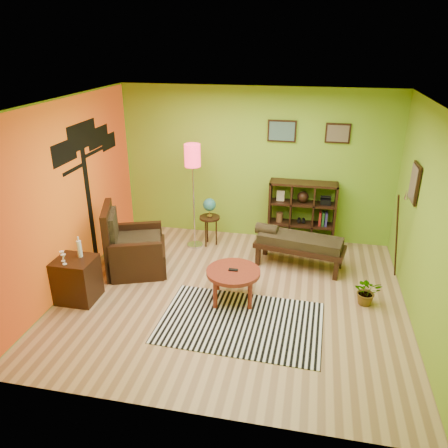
% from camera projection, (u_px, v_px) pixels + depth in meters
% --- Properties ---
extents(ground, '(5.00, 5.00, 0.00)m').
position_uv_depth(ground, '(232.00, 296.00, 6.52)').
color(ground, tan).
rests_on(ground, ground).
extents(room_shell, '(5.04, 4.54, 2.82)m').
position_uv_depth(room_shell, '(227.00, 180.00, 5.83)').
color(room_shell, '#80B328').
rests_on(room_shell, ground).
extents(zebra_rug, '(2.22, 1.50, 0.01)m').
position_uv_depth(zebra_rug, '(241.00, 322.00, 5.92)').
color(zebra_rug, white).
rests_on(zebra_rug, ground).
extents(coffee_table, '(0.78, 0.78, 0.50)m').
position_uv_depth(coffee_table, '(233.00, 274.00, 6.29)').
color(coffee_table, maroon).
rests_on(coffee_table, ground).
extents(armchair, '(1.18, 1.17, 1.13)m').
position_uv_depth(armchair, '(132.00, 251.00, 7.14)').
color(armchair, black).
rests_on(armchair, ground).
extents(side_cabinet, '(0.56, 0.51, 0.97)m').
position_uv_depth(side_cabinet, '(77.00, 279.00, 6.33)').
color(side_cabinet, black).
rests_on(side_cabinet, ground).
extents(floor_lamp, '(0.29, 0.29, 1.90)m').
position_uv_depth(floor_lamp, '(193.00, 165.00, 7.48)').
color(floor_lamp, silver).
rests_on(floor_lamp, ground).
extents(globe_table, '(0.37, 0.37, 0.91)m').
position_uv_depth(globe_table, '(210.00, 210.00, 7.87)').
color(globe_table, black).
rests_on(globe_table, ground).
extents(cube_shelf, '(1.20, 0.35, 1.20)m').
position_uv_depth(cube_shelf, '(302.00, 214.00, 7.93)').
color(cube_shelf, black).
rests_on(cube_shelf, ground).
extents(bench, '(1.54, 0.79, 0.68)m').
position_uv_depth(bench, '(297.00, 243.00, 7.21)').
color(bench, black).
rests_on(bench, ground).
extents(potted_plant, '(0.38, 0.43, 0.33)m').
position_uv_depth(potted_plant, '(367.00, 294.00, 6.27)').
color(potted_plant, '#26661E').
rests_on(potted_plant, ground).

